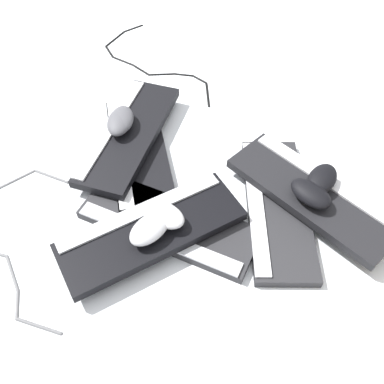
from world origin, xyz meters
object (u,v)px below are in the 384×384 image
Objects in this scene: keyboard_3 at (128,133)px; mouse_5 at (150,228)px; keyboard_1 at (276,206)px; mouse_1 at (163,214)px; mouse_0 at (311,193)px; mouse_3 at (122,120)px; keyboard_2 at (138,152)px; mouse_6 at (322,179)px; mouse_4 at (149,98)px; mouse_2 at (119,122)px; keyboard_0 at (168,224)px; keyboard_4 at (312,194)px; keyboard_5 at (151,230)px.

mouse_5 is (0.22, 0.28, 0.04)m from keyboard_3.
mouse_1 reaches higher than keyboard_1.
mouse_3 is (0.09, -0.54, 0.00)m from mouse_0.
keyboard_3 reaches higher than keyboard_2.
mouse_3 is 1.00× the size of mouse_6.
mouse_3 is 1.00× the size of mouse_4.
keyboard_3 is 0.19m from mouse_4.
mouse_2 is 1.00× the size of mouse_4.
keyboard_4 reaches higher than keyboard_0.
mouse_6 is (-0.14, 0.54, 0.00)m from mouse_3.
mouse_5 is at bearing -156.40° from mouse_4.
mouse_4 reaches higher than keyboard_2.
mouse_2 and mouse_3 have the same top height.
mouse_5 is (0.01, 0.01, 0.04)m from keyboard_5.
keyboard_3 is (-0.02, -0.05, 0.03)m from keyboard_2.
keyboard_2 is at bearing -130.95° from keyboard_5.
mouse_1 is 0.34m from mouse_2.
keyboard_2 is 0.93× the size of keyboard_5.
mouse_3 is at bearing -37.28° from mouse_1.
keyboard_2 is at bearing 22.41° from mouse_0.
keyboard_3 reaches higher than keyboard_1.
mouse_6 is at bearing -133.49° from mouse_1.
keyboard_5 is 0.36m from mouse_3.
mouse_0 is at bearing -138.93° from mouse_1.
mouse_4 is at bearing 162.49° from mouse_2.
mouse_4 is at bearing -132.94° from keyboard_0.
mouse_6 is (-0.15, 0.52, 0.04)m from keyboard_3.
mouse_1 and mouse_3 have the same top height.
mouse_5 is at bearing -37.20° from mouse_6.
mouse_5 is at bearing -32.10° from keyboard_1.
keyboard_2 is 3.92× the size of mouse_5.
mouse_6 is at bearing -112.34° from mouse_3.
mouse_0 is (-0.25, 0.25, 0.07)m from keyboard_0.
keyboard_5 is 4.22× the size of mouse_5.
mouse_5 reaches higher than keyboard_5.
keyboard_5 is at bearing -163.17° from mouse_3.
keyboard_5 is 0.05m from mouse_1.
mouse_5 is at bearing 48.50° from keyboard_2.
mouse_5 reaches higher than keyboard_1.
mouse_3 is at bearing -79.43° from mouse_6.
keyboard_5 is at bearing -39.60° from mouse_6.
keyboard_3 is (0.06, -0.45, 0.03)m from keyboard_1.
keyboard_4 reaches higher than keyboard_2.
mouse_3 is at bearing -98.91° from keyboard_3.
mouse_6 is (0.03, 0.60, 0.06)m from mouse_4.
keyboard_0 is at bearing 54.31° from mouse_0.
keyboard_5 is 4.22× the size of mouse_4.
mouse_0 is 1.00× the size of mouse_5.
keyboard_0 and keyboard_1 have the same top height.
mouse_0 and mouse_2 have the same top height.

